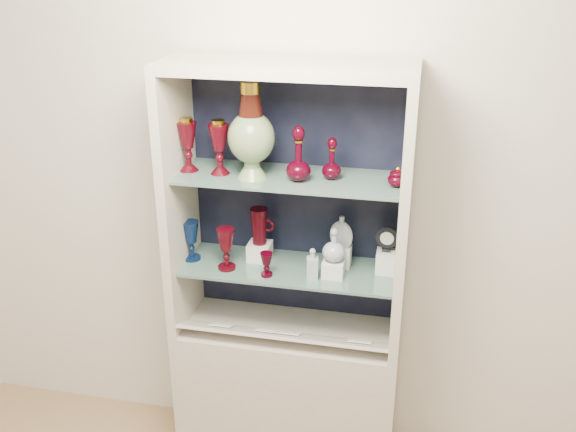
% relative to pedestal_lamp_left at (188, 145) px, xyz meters
% --- Properties ---
extents(wall_back, '(3.50, 0.02, 2.80)m').
position_rel_pedestal_lamp_left_xyz_m(wall_back, '(0.43, 0.21, -0.18)').
color(wall_back, silver).
rests_on(wall_back, ground).
extents(cabinet_base, '(1.00, 0.40, 0.75)m').
position_rel_pedestal_lamp_left_xyz_m(cabinet_base, '(0.43, -0.01, -1.21)').
color(cabinet_base, beige).
rests_on(cabinet_base, ground).
extents(cabinet_back_panel, '(0.98, 0.02, 1.15)m').
position_rel_pedestal_lamp_left_xyz_m(cabinet_back_panel, '(0.43, 0.18, -0.26)').
color(cabinet_back_panel, black).
rests_on(cabinet_back_panel, cabinet_base).
extents(cabinet_side_left, '(0.04, 0.40, 1.15)m').
position_rel_pedestal_lamp_left_xyz_m(cabinet_side_left, '(-0.05, -0.01, -0.26)').
color(cabinet_side_left, beige).
rests_on(cabinet_side_left, cabinet_base).
extents(cabinet_side_right, '(0.04, 0.40, 1.15)m').
position_rel_pedestal_lamp_left_xyz_m(cabinet_side_right, '(0.91, -0.01, -0.26)').
color(cabinet_side_right, beige).
rests_on(cabinet_side_right, cabinet_base).
extents(cabinet_top_cap, '(1.00, 0.40, 0.04)m').
position_rel_pedestal_lamp_left_xyz_m(cabinet_top_cap, '(0.43, -0.01, 0.34)').
color(cabinet_top_cap, beige).
rests_on(cabinet_top_cap, cabinet_side_left).
extents(shelf_lower, '(0.92, 0.34, 0.01)m').
position_rel_pedestal_lamp_left_xyz_m(shelf_lower, '(0.43, 0.01, -0.54)').
color(shelf_lower, slate).
rests_on(shelf_lower, cabinet_side_left).
extents(shelf_upper, '(0.92, 0.34, 0.01)m').
position_rel_pedestal_lamp_left_xyz_m(shelf_upper, '(0.43, 0.01, -0.12)').
color(shelf_upper, slate).
rests_on(shelf_upper, cabinet_side_left).
extents(label_ledge, '(0.92, 0.17, 0.09)m').
position_rel_pedestal_lamp_left_xyz_m(label_ledge, '(0.43, -0.12, -0.80)').
color(label_ledge, beige).
rests_on(label_ledge, cabinet_base).
extents(label_card_0, '(0.10, 0.06, 0.03)m').
position_rel_pedestal_lamp_left_xyz_m(label_card_0, '(0.15, -0.12, -0.79)').
color(label_card_0, white).
rests_on(label_card_0, label_ledge).
extents(label_card_1, '(0.10, 0.06, 0.03)m').
position_rel_pedestal_lamp_left_xyz_m(label_card_1, '(0.76, -0.12, -0.79)').
color(label_card_1, white).
rests_on(label_card_1, label_ledge).
extents(label_card_2, '(0.10, 0.06, 0.03)m').
position_rel_pedestal_lamp_left_xyz_m(label_card_2, '(0.45, -0.12, -0.79)').
color(label_card_2, white).
rests_on(label_card_2, label_ledge).
extents(label_card_3, '(0.10, 0.06, 0.03)m').
position_rel_pedestal_lamp_left_xyz_m(label_card_3, '(0.36, -0.12, -0.79)').
color(label_card_3, white).
rests_on(label_card_3, label_ledge).
extents(pedestal_lamp_left, '(0.12, 0.12, 0.23)m').
position_rel_pedestal_lamp_left_xyz_m(pedestal_lamp_left, '(0.00, 0.00, 0.00)').
color(pedestal_lamp_left, '#44040E').
rests_on(pedestal_lamp_left, shelf_upper).
extents(pedestal_lamp_right, '(0.11, 0.11, 0.23)m').
position_rel_pedestal_lamp_left_xyz_m(pedestal_lamp_right, '(0.14, -0.01, 0.00)').
color(pedestal_lamp_right, '#44040E').
rests_on(pedestal_lamp_right, shelf_upper).
extents(enamel_urn, '(0.23, 0.23, 0.39)m').
position_rel_pedestal_lamp_left_xyz_m(enamel_urn, '(0.28, -0.03, 0.08)').
color(enamel_urn, '#0E4428').
rests_on(enamel_urn, shelf_upper).
extents(ruby_decanter_a, '(0.10, 0.10, 0.26)m').
position_rel_pedestal_lamp_left_xyz_m(ruby_decanter_a, '(0.48, -0.03, 0.01)').
color(ruby_decanter_a, '#3D0110').
rests_on(ruby_decanter_a, shelf_upper).
extents(ruby_decanter_b, '(0.09, 0.09, 0.18)m').
position_rel_pedestal_lamp_left_xyz_m(ruby_decanter_b, '(0.60, 0.02, -0.02)').
color(ruby_decanter_b, '#3D0110').
rests_on(ruby_decanter_b, shelf_upper).
extents(lidded_bowl, '(0.09, 0.09, 0.08)m').
position_rel_pedestal_lamp_left_xyz_m(lidded_bowl, '(0.87, -0.02, -0.07)').
color(lidded_bowl, '#3D0110').
rests_on(lidded_bowl, shelf_upper).
extents(cobalt_goblet, '(0.09, 0.09, 0.18)m').
position_rel_pedestal_lamp_left_xyz_m(cobalt_goblet, '(-0.01, -0.00, -0.44)').
color(cobalt_goblet, '#091C46').
rests_on(cobalt_goblet, shelf_lower).
extents(ruby_goblet_tall, '(0.09, 0.09, 0.19)m').
position_rel_pedestal_lamp_left_xyz_m(ruby_goblet_tall, '(0.17, -0.06, -0.44)').
color(ruby_goblet_tall, '#44040E').
rests_on(ruby_goblet_tall, shelf_lower).
extents(ruby_goblet_small, '(0.07, 0.07, 0.11)m').
position_rel_pedestal_lamp_left_xyz_m(ruby_goblet_small, '(0.35, -0.08, -0.48)').
color(ruby_goblet_small, '#3D0110').
rests_on(ruby_goblet_small, shelf_lower).
extents(riser_ruby_pitcher, '(0.10, 0.10, 0.08)m').
position_rel_pedestal_lamp_left_xyz_m(riser_ruby_pitcher, '(0.29, 0.06, -0.49)').
color(riser_ruby_pitcher, silver).
rests_on(riser_ruby_pitcher, shelf_lower).
extents(ruby_pitcher, '(0.13, 0.08, 0.16)m').
position_rel_pedestal_lamp_left_xyz_m(ruby_pitcher, '(0.29, 0.06, -0.37)').
color(ruby_pitcher, '#44040E').
rests_on(ruby_pitcher, riser_ruby_pitcher).
extents(clear_square_bottle, '(0.06, 0.06, 0.14)m').
position_rel_pedestal_lamp_left_xyz_m(clear_square_bottle, '(0.55, -0.06, -0.46)').
color(clear_square_bottle, '#99A7B4').
rests_on(clear_square_bottle, shelf_lower).
extents(riser_flat_flask, '(0.09, 0.09, 0.09)m').
position_rel_pedestal_lamp_left_xyz_m(riser_flat_flask, '(0.65, 0.08, -0.49)').
color(riser_flat_flask, silver).
rests_on(riser_flat_flask, shelf_lower).
extents(flat_flask, '(0.11, 0.07, 0.15)m').
position_rel_pedestal_lamp_left_xyz_m(flat_flask, '(0.65, 0.08, -0.37)').
color(flat_flask, '#A5ADB8').
rests_on(flat_flask, riser_flat_flask).
extents(riser_clear_round_decanter, '(0.09, 0.09, 0.07)m').
position_rel_pedestal_lamp_left_xyz_m(riser_clear_round_decanter, '(0.63, -0.03, -0.50)').
color(riser_clear_round_decanter, silver).
rests_on(riser_clear_round_decanter, shelf_lower).
extents(clear_round_decanter, '(0.10, 0.10, 0.15)m').
position_rel_pedestal_lamp_left_xyz_m(clear_round_decanter, '(0.63, -0.03, -0.39)').
color(clear_round_decanter, '#99A7B4').
rests_on(clear_round_decanter, riser_clear_round_decanter).
extents(riser_cameo_medallion, '(0.08, 0.08, 0.10)m').
position_rel_pedestal_lamp_left_xyz_m(riser_cameo_medallion, '(0.84, 0.05, -0.48)').
color(riser_cameo_medallion, silver).
rests_on(riser_cameo_medallion, shelf_lower).
extents(cameo_medallion, '(0.10, 0.04, 0.11)m').
position_rel_pedestal_lamp_left_xyz_m(cameo_medallion, '(0.84, 0.05, -0.38)').
color(cameo_medallion, black).
rests_on(cameo_medallion, riser_cameo_medallion).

